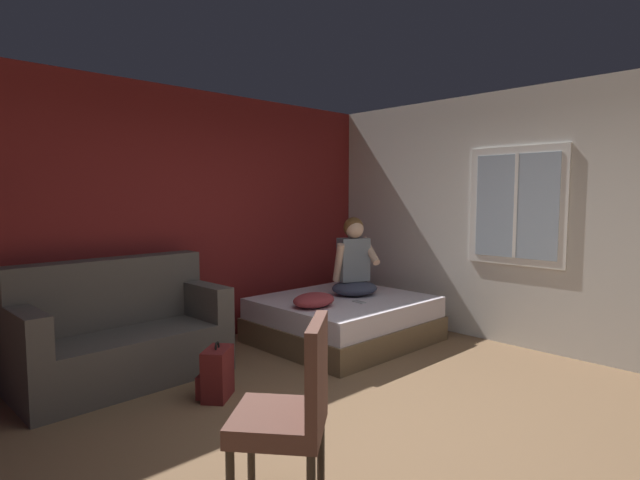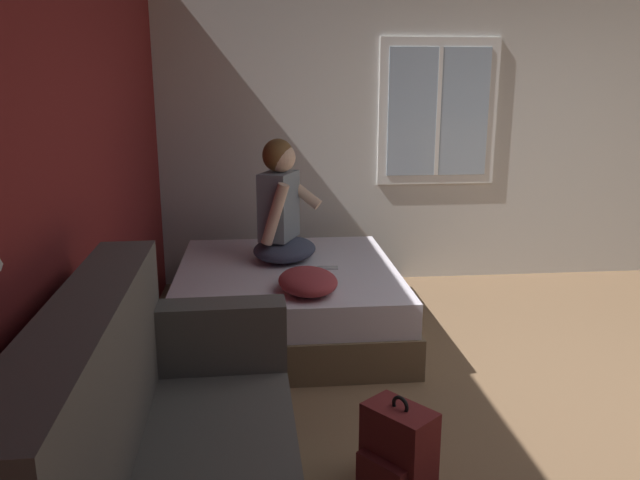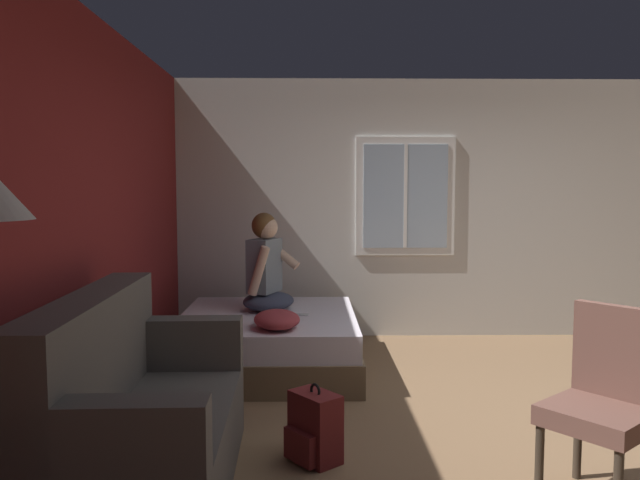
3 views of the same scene
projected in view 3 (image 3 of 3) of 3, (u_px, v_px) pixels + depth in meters
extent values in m
plane|color=brown|center=(525.00, 430.00, 4.08)|extent=(40.00, 40.00, 0.00)
cube|color=maroon|center=(76.00, 224.00, 3.91)|extent=(10.21, 0.16, 2.70)
cube|color=silver|center=(441.00, 209.00, 6.63)|extent=(0.16, 6.99, 2.70)
cube|color=white|center=(405.00, 196.00, 6.52)|extent=(0.02, 1.04, 1.24)
cube|color=#9EB2C6|center=(405.00, 196.00, 6.51)|extent=(0.01, 0.88, 1.08)
cube|color=white|center=(405.00, 196.00, 6.51)|extent=(0.01, 0.04, 1.08)
cube|color=brown|center=(268.00, 353.00, 5.45)|extent=(1.73, 1.56, 0.26)
cube|color=silver|center=(268.00, 326.00, 5.43)|extent=(1.68, 1.51, 0.22)
cube|color=#514C47|center=(152.00, 452.00, 3.21)|extent=(1.72, 0.84, 0.44)
cube|color=#514C47|center=(90.00, 354.00, 3.15)|extent=(1.71, 0.28, 0.60)
cube|color=#514C47|center=(106.00, 441.00, 2.42)|extent=(0.20, 0.80, 0.32)
cube|color=#514C47|center=(178.00, 343.00, 3.94)|extent=(0.20, 0.80, 0.32)
cylinder|color=#382D23|center=(539.00, 463.00, 3.13)|extent=(0.04, 0.04, 0.40)
cylinder|color=#382D23|center=(578.00, 442.00, 3.39)|extent=(0.04, 0.04, 0.40)
cube|color=brown|center=(598.00, 416.00, 3.09)|extent=(0.65, 0.65, 0.10)
cube|color=brown|center=(618.00, 352.00, 3.20)|extent=(0.39, 0.34, 0.48)
ellipsoid|color=#383D51|center=(269.00, 301.00, 5.60)|extent=(0.65, 0.61, 0.16)
cube|color=slate|center=(264.00, 266.00, 5.59)|extent=(0.38, 0.31, 0.48)
cylinder|color=#DBB293|center=(259.00, 271.00, 5.39)|extent=(0.16, 0.23, 0.44)
cylinder|color=#DBB293|center=(281.00, 253.00, 5.71)|extent=(0.22, 0.37, 0.29)
sphere|color=#DBB293|center=(266.00, 227.00, 5.55)|extent=(0.21, 0.21, 0.21)
ellipsoid|color=brown|center=(264.00, 226.00, 5.56)|extent=(0.30, 0.29, 0.23)
cube|color=maroon|center=(315.00, 427.00, 3.61)|extent=(0.35, 0.33, 0.40)
cube|color=maroon|center=(300.00, 447.00, 3.54)|extent=(0.22, 0.19, 0.18)
torus|color=black|center=(315.00, 390.00, 3.59)|extent=(0.08, 0.07, 0.09)
ellipsoid|color=#993338|center=(277.00, 319.00, 4.88)|extent=(0.52, 0.41, 0.14)
cube|color=#B7B7BC|center=(300.00, 315.00, 5.37)|extent=(0.08, 0.15, 0.01)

